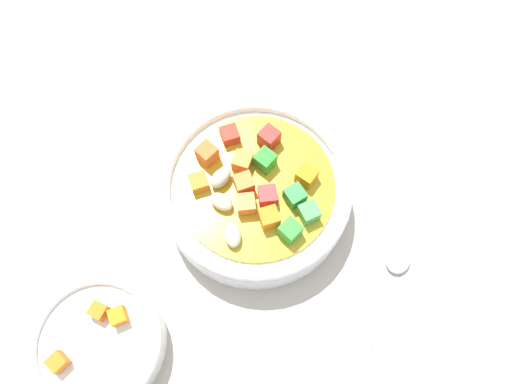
% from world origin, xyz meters
% --- Properties ---
extents(ground_plane, '(1.40, 1.40, 0.02)m').
position_xyz_m(ground_plane, '(0.00, 0.00, -0.01)').
color(ground_plane, '#BAB2A0').
extents(soup_bowl_main, '(0.19, 0.19, 0.06)m').
position_xyz_m(soup_bowl_main, '(-0.00, 0.00, 0.03)').
color(soup_bowl_main, white).
rests_on(soup_bowl_main, ground_plane).
extents(spoon, '(0.23, 0.03, 0.01)m').
position_xyz_m(spoon, '(-0.08, -0.16, 0.00)').
color(spoon, silver).
rests_on(spoon, ground_plane).
extents(side_bowl_small, '(0.12, 0.12, 0.04)m').
position_xyz_m(side_bowl_small, '(-0.19, 0.08, 0.02)').
color(side_bowl_small, white).
rests_on(side_bowl_small, ground_plane).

